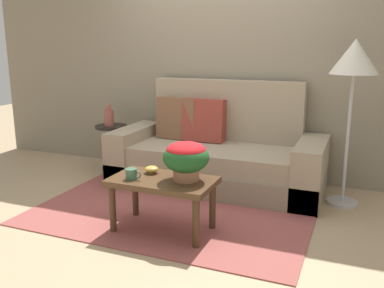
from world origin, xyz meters
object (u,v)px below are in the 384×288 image
object	(u,v)px
couch	(216,155)
floor_lamp	(354,64)
side_table	(112,140)
coffee_mug	(132,174)
table_vase	(109,117)
coffee_table	(163,187)
potted_plant	(186,157)
snack_bowl	(152,169)

from	to	relation	value
couch	floor_lamp	distance (m)	1.68
side_table	coffee_mug	size ratio (longest dim) A/B	4.13
floor_lamp	table_vase	size ratio (longest dim) A/B	6.11
coffee_table	floor_lamp	bearing A→B (deg)	41.80
side_table	potted_plant	bearing A→B (deg)	-39.82
potted_plant	coffee_mug	world-z (taller)	potted_plant
coffee_table	side_table	xyz separation A→B (m)	(-1.34, 1.32, 0.01)
couch	side_table	xyz separation A→B (m)	(-1.36, 0.03, 0.06)
side_table	couch	bearing A→B (deg)	-1.07
potted_plant	side_table	bearing A→B (deg)	140.18
snack_bowl	side_table	bearing A→B (deg)	134.32
coffee_table	floor_lamp	size ratio (longest dim) A/B	0.54
floor_lamp	table_vase	bearing A→B (deg)	178.29
floor_lamp	snack_bowl	world-z (taller)	floor_lamp
couch	coffee_mug	size ratio (longest dim) A/B	16.50
potted_plant	snack_bowl	bearing A→B (deg)	169.68
coffee_table	table_vase	xyz separation A→B (m)	(-1.35, 1.30, 0.29)
side_table	table_vase	xyz separation A→B (m)	(-0.01, -0.02, 0.28)
coffee_table	potted_plant	bearing A→B (deg)	11.27
side_table	coffee_mug	xyz separation A→B (m)	(1.11, -1.42, 0.11)
side_table	snack_bowl	world-z (taller)	side_table
floor_lamp	table_vase	world-z (taller)	floor_lamp
potted_plant	coffee_table	bearing A→B (deg)	-168.73
floor_lamp	coffee_table	bearing A→B (deg)	-138.20
table_vase	floor_lamp	bearing A→B (deg)	-1.71
floor_lamp	table_vase	xyz separation A→B (m)	(-2.71, 0.08, -0.68)
floor_lamp	potted_plant	bearing A→B (deg)	-134.74
side_table	potted_plant	xyz separation A→B (m)	(1.53, -1.28, 0.26)
potted_plant	coffee_mug	xyz separation A→B (m)	(-0.42, -0.14, -0.15)
side_table	snack_bowl	distance (m)	1.70
table_vase	coffee_mug	bearing A→B (deg)	-51.25
coffee_mug	snack_bowl	world-z (taller)	coffee_mug
side_table	snack_bowl	size ratio (longest dim) A/B	4.79
coffee_mug	snack_bowl	distance (m)	0.22
snack_bowl	couch	bearing A→B (deg)	81.67
potted_plant	couch	bearing A→B (deg)	97.83
coffee_mug	table_vase	xyz separation A→B (m)	(-1.12, 1.40, 0.17)
coffee_table	snack_bowl	xyz separation A→B (m)	(-0.15, 0.10, 0.10)
couch	coffee_mug	bearing A→B (deg)	-100.12
coffee_mug	snack_bowl	size ratio (longest dim) A/B	1.16
table_vase	potted_plant	bearing A→B (deg)	-39.16
couch	table_vase	world-z (taller)	couch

